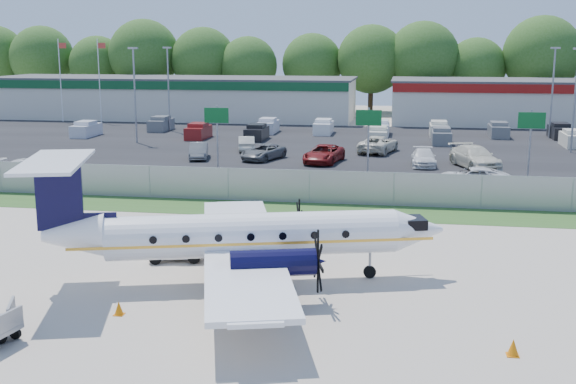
# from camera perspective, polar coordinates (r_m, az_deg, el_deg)

# --- Properties ---
(ground) EXTENTS (170.00, 170.00, 0.00)m
(ground) POSITION_cam_1_polar(r_m,az_deg,el_deg) (29.99, -1.85, -6.59)
(ground) COLOR #BDB0A0
(ground) RESTS_ON ground
(grass_verge) EXTENTS (170.00, 4.00, 0.02)m
(grass_verge) POSITION_cam_1_polar(r_m,az_deg,el_deg) (41.40, 1.33, -1.46)
(grass_verge) COLOR #2D561E
(grass_verge) RESTS_ON ground
(access_road) EXTENTS (170.00, 8.00, 0.02)m
(access_road) POSITION_cam_1_polar(r_m,az_deg,el_deg) (48.19, 2.48, 0.40)
(access_road) COLOR black
(access_road) RESTS_ON ground
(parking_lot) EXTENTS (170.00, 32.00, 0.02)m
(parking_lot) POSITION_cam_1_polar(r_m,az_deg,el_deg) (68.81, 4.55, 3.76)
(parking_lot) COLOR black
(parking_lot) RESTS_ON ground
(perimeter_fence) EXTENTS (120.00, 0.06, 1.99)m
(perimeter_fence) POSITION_cam_1_polar(r_m,az_deg,el_deg) (43.13, 1.70, 0.42)
(perimeter_fence) COLOR gray
(perimeter_fence) RESTS_ON ground
(building_west) EXTENTS (46.40, 12.40, 5.24)m
(building_west) POSITION_cam_1_polar(r_m,az_deg,el_deg) (94.89, -9.00, 7.40)
(building_west) COLOR silver
(building_west) RESTS_ON ground
(sign_left) EXTENTS (1.80, 0.26, 5.00)m
(sign_left) POSITION_cam_1_polar(r_m,az_deg,el_deg) (52.94, -5.65, 5.31)
(sign_left) COLOR gray
(sign_left) RESTS_ON ground
(sign_mid) EXTENTS (1.80, 0.26, 5.00)m
(sign_mid) POSITION_cam_1_polar(r_m,az_deg,el_deg) (51.25, 6.38, 5.09)
(sign_mid) COLOR gray
(sign_mid) RESTS_ON ground
(sign_right) EXTENTS (1.80, 0.26, 5.00)m
(sign_right) POSITION_cam_1_polar(r_m,az_deg,el_deg) (51.88, 18.64, 4.63)
(sign_right) COLOR gray
(sign_right) RESTS_ON ground
(flagpole_west) EXTENTS (1.06, 0.12, 10.00)m
(flagpole_west) POSITION_cam_1_polar(r_m,az_deg,el_deg) (92.80, -17.52, 8.78)
(flagpole_west) COLOR white
(flagpole_west) RESTS_ON ground
(flagpole_east) EXTENTS (1.06, 0.12, 10.00)m
(flagpole_east) POSITION_cam_1_polar(r_m,az_deg,el_deg) (90.68, -14.66, 8.88)
(flagpole_east) COLOR white
(flagpole_east) RESTS_ON ground
(light_pole_nw) EXTENTS (0.90, 0.35, 9.09)m
(light_pole_nw) POSITION_cam_1_polar(r_m,az_deg,el_deg) (70.84, -12.02, 8.01)
(light_pole_nw) COLOR gray
(light_pole_nw) RESTS_ON ground
(light_pole_ne) EXTENTS (0.90, 0.35, 9.09)m
(light_pole_ne) POSITION_cam_1_polar(r_m,az_deg,el_deg) (67.65, 21.75, 7.29)
(light_pole_ne) COLOR gray
(light_pole_ne) RESTS_ON ground
(light_pole_sw) EXTENTS (0.90, 0.35, 9.09)m
(light_pole_sw) POSITION_cam_1_polar(r_m,az_deg,el_deg) (80.23, -9.44, 8.50)
(light_pole_sw) COLOR gray
(light_pole_sw) RESTS_ON ground
(light_pole_se) EXTENTS (0.90, 0.35, 9.09)m
(light_pole_se) POSITION_cam_1_polar(r_m,az_deg,el_deg) (77.43, 20.19, 7.84)
(light_pole_se) COLOR gray
(light_pole_se) RESTS_ON ground
(tree_line) EXTENTS (112.00, 6.00, 14.00)m
(tree_line) POSITION_cam_1_polar(r_m,az_deg,el_deg) (102.53, 6.14, 6.30)
(tree_line) COLOR #2A5318
(tree_line) RESTS_ON ground
(aircraft) EXTENTS (16.67, 16.28, 5.09)m
(aircraft) POSITION_cam_1_polar(r_m,az_deg,el_deg) (28.60, -3.52, -3.41)
(aircraft) COLOR white
(aircraft) RESTS_ON ground
(pushback_tug) EXTENTS (2.56, 2.11, 1.25)m
(pushback_tug) POSITION_cam_1_polar(r_m,az_deg,el_deg) (32.36, -8.67, -4.25)
(pushback_tug) COLOR white
(pushback_tug) RESTS_ON ground
(cone_nose) EXTENTS (0.38, 0.38, 0.54)m
(cone_nose) POSITION_cam_1_polar(r_m,az_deg,el_deg) (23.59, 17.36, -11.66)
(cone_nose) COLOR orange
(cone_nose) RESTS_ON ground
(cone_port_wing) EXTENTS (0.35, 0.35, 0.49)m
(cone_port_wing) POSITION_cam_1_polar(r_m,az_deg,el_deg) (26.40, -13.22, -8.95)
(cone_port_wing) COLOR orange
(cone_port_wing) RESTS_ON ground
(cone_starboard_wing) EXTENTS (0.34, 0.34, 0.48)m
(cone_starboard_wing) POSITION_cam_1_polar(r_m,az_deg,el_deg) (36.71, 8.11, -2.93)
(cone_starboard_wing) COLOR orange
(cone_starboard_wing) RESTS_ON ground
(road_car_west) EXTENTS (5.84, 2.72, 1.65)m
(road_car_west) POSITION_cam_1_polar(r_m,az_deg,el_deg) (52.50, -19.24, 0.68)
(road_car_west) COLOR silver
(road_car_west) RESTS_ON ground
(road_car_mid) EXTENTS (5.13, 2.63, 1.39)m
(road_car_mid) POSITION_cam_1_polar(r_m,az_deg,el_deg) (49.27, 14.32, 0.29)
(road_car_mid) COLOR silver
(road_car_mid) RESTS_ON ground
(parked_car_a) EXTENTS (2.32, 4.30, 1.35)m
(parked_car_a) POSITION_cam_1_polar(r_m,az_deg,el_deg) (60.56, -7.06, 2.62)
(parked_car_a) COLOR #595B5E
(parked_car_a) RESTS_ON ground
(parked_car_b) EXTENTS (3.65, 5.13, 1.30)m
(parked_car_b) POSITION_cam_1_polar(r_m,az_deg,el_deg) (59.57, -1.97, 2.55)
(parked_car_b) COLOR #595B5E
(parked_car_b) RESTS_ON ground
(parked_car_c) EXTENTS (3.24, 5.52, 1.44)m
(parked_car_c) POSITION_cam_1_polar(r_m,az_deg,el_deg) (58.10, 2.84, 2.32)
(parked_car_c) COLOR maroon
(parked_car_c) RESTS_ON ground
(parked_car_d) EXTENTS (1.93, 4.56, 1.31)m
(parked_car_d) POSITION_cam_1_polar(r_m,az_deg,el_deg) (57.53, 10.64, 2.04)
(parked_car_d) COLOR silver
(parked_car_d) RESTS_ON ground
(parked_car_e) EXTENTS (4.23, 6.23, 1.68)m
(parked_car_e) POSITION_cam_1_polar(r_m,az_deg,el_deg) (57.46, 14.51, 1.85)
(parked_car_e) COLOR beige
(parked_car_e) RESTS_ON ground
(parked_car_f) EXTENTS (2.29, 4.22, 1.32)m
(parked_car_f) POSITION_cam_1_polar(r_m,az_deg,el_deg) (64.74, -3.30, 3.27)
(parked_car_f) COLOR beige
(parked_car_f) RESTS_ON ground
(parked_car_g) EXTENTS (3.77, 5.87, 1.50)m
(parked_car_g) POSITION_cam_1_polar(r_m,az_deg,el_deg) (64.01, 7.14, 3.10)
(parked_car_g) COLOR beige
(parked_car_g) RESTS_ON ground
(far_parking_rows) EXTENTS (56.00, 10.00, 1.60)m
(far_parking_rows) POSITION_cam_1_polar(r_m,az_deg,el_deg) (73.76, 4.87, 4.27)
(far_parking_rows) COLOR gray
(far_parking_rows) RESTS_ON ground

